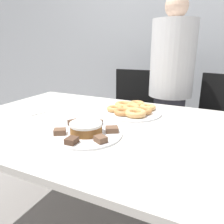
% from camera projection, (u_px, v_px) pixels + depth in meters
% --- Properties ---
extents(wall_back, '(8.00, 0.05, 2.60)m').
position_uv_depth(wall_back, '(172.00, 31.00, 2.43)').
color(wall_back, '#B2B7BC').
rests_on(wall_back, ground_plane).
extents(table, '(1.70, 1.08, 0.74)m').
position_uv_depth(table, '(106.00, 136.00, 1.21)').
color(table, silver).
rests_on(table, ground_plane).
extents(person_standing, '(0.35, 0.35, 1.51)m').
position_uv_depth(person_standing, '(170.00, 90.00, 1.80)').
color(person_standing, '#383842').
rests_on(person_standing, ground_plane).
extents(office_chair_left, '(0.48, 0.48, 0.92)m').
position_uv_depth(office_chair_left, '(130.00, 121.00, 2.13)').
color(office_chair_left, black).
rests_on(office_chair_left, ground_plane).
extents(office_chair_right, '(0.53, 0.53, 0.92)m').
position_uv_depth(office_chair_right, '(215.00, 134.00, 1.82)').
color(office_chair_right, black).
rests_on(office_chair_right, ground_plane).
extents(plate_cake, '(0.34, 0.34, 0.01)m').
position_uv_depth(plate_cake, '(86.00, 134.00, 1.04)').
color(plate_cake, white).
rests_on(plate_cake, table).
extents(plate_donuts, '(0.38, 0.38, 0.01)m').
position_uv_depth(plate_donuts, '(131.00, 112.00, 1.38)').
color(plate_donuts, white).
rests_on(plate_donuts, table).
extents(frosted_cake, '(0.15, 0.15, 0.05)m').
position_uv_depth(frosted_cake, '(86.00, 128.00, 1.03)').
color(frosted_cake, brown).
rests_on(frosted_cake, plate_cake).
extents(lamington_0, '(0.07, 0.07, 0.03)m').
position_uv_depth(lamington_0, '(74.00, 123.00, 1.13)').
color(lamington_0, '#513828').
rests_on(lamington_0, plate_cake).
extents(lamington_1, '(0.07, 0.07, 0.03)m').
position_uv_depth(lamington_1, '(60.00, 132.00, 1.02)').
color(lamington_1, brown).
rests_on(lamington_1, plate_cake).
extents(lamington_2, '(0.05, 0.05, 0.03)m').
position_uv_depth(lamington_2, '(72.00, 141.00, 0.93)').
color(lamington_2, '#513828').
rests_on(lamington_2, plate_cake).
extents(lamington_3, '(0.06, 0.06, 0.03)m').
position_uv_depth(lamington_3, '(101.00, 139.00, 0.94)').
color(lamington_3, brown).
rests_on(lamington_3, plate_cake).
extents(lamington_4, '(0.08, 0.07, 0.03)m').
position_uv_depth(lamington_4, '(112.00, 129.00, 1.05)').
color(lamington_4, brown).
rests_on(lamington_4, plate_cake).
extents(lamington_5, '(0.04, 0.05, 0.02)m').
position_uv_depth(lamington_5, '(98.00, 123.00, 1.14)').
color(lamington_5, '#513828').
rests_on(lamington_5, plate_cake).
extents(donut_0, '(0.12, 0.12, 0.04)m').
position_uv_depth(donut_0, '(131.00, 108.00, 1.37)').
color(donut_0, tan).
rests_on(donut_0, plate_donuts).
extents(donut_1, '(0.13, 0.13, 0.03)m').
position_uv_depth(donut_1, '(135.00, 113.00, 1.28)').
color(donut_1, '#E5AD66').
rests_on(donut_1, plate_donuts).
extents(donut_2, '(0.11, 0.11, 0.03)m').
position_uv_depth(donut_2, '(143.00, 111.00, 1.33)').
color(donut_2, '#C68447').
rests_on(donut_2, plate_donuts).
extents(donut_3, '(0.11, 0.11, 0.03)m').
position_uv_depth(donut_3, '(148.00, 107.00, 1.41)').
color(donut_3, '#E5AD66').
rests_on(donut_3, plate_donuts).
extents(donut_4, '(0.11, 0.11, 0.04)m').
position_uv_depth(donut_4, '(137.00, 104.00, 1.48)').
color(donut_4, tan).
rests_on(donut_4, plate_donuts).
extents(donut_5, '(0.12, 0.12, 0.04)m').
position_uv_depth(donut_5, '(124.00, 105.00, 1.45)').
color(donut_5, tan).
rests_on(donut_5, plate_donuts).
extents(donut_6, '(0.10, 0.10, 0.03)m').
position_uv_depth(donut_6, '(115.00, 109.00, 1.38)').
color(donut_6, tan).
rests_on(donut_6, plate_donuts).
extents(donut_7, '(0.11, 0.11, 0.03)m').
position_uv_depth(donut_7, '(123.00, 112.00, 1.32)').
color(donut_7, '#C68447').
rests_on(donut_7, plate_donuts).
extents(napkin, '(0.17, 0.15, 0.01)m').
position_uv_depth(napkin, '(33.00, 112.00, 1.39)').
color(napkin, white).
rests_on(napkin, table).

